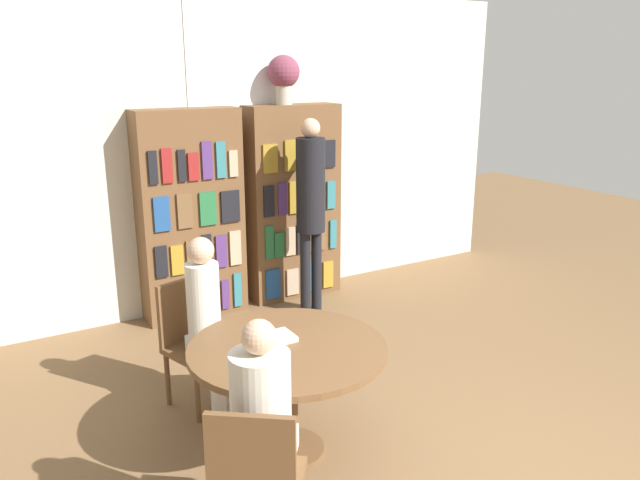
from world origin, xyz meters
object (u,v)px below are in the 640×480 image
Objects in this scene: seated_reader_left at (209,318)px; bookshelf_left at (191,216)px; bookshelf_right at (293,203)px; seated_reader_right at (263,418)px; reading_table at (288,364)px; librarian_standing at (311,198)px; chair_near_camera at (257,479)px; flower_vase at (284,75)px; chair_left_side at (193,336)px.

bookshelf_left is at bearing -123.49° from seated_reader_left.
seated_reader_right is (-1.81, -3.01, -0.27)m from bookshelf_right.
reading_table is (-1.35, -2.41, -0.37)m from bookshelf_right.
librarian_standing reaches higher than seated_reader_right.
seated_reader_left reaches higher than chair_near_camera.
seated_reader_left is 1.96m from librarian_standing.
flower_vase is at bearing 176.71° from bookshelf_right.
librarian_standing reaches higher than reading_table.
reading_table is 0.64× the size of librarian_standing.
flower_vase is 3.79m from seated_reader_right.
bookshelf_right is 3.72m from chair_near_camera.
seated_reader_right is 0.66× the size of librarian_standing.
seated_reader_left is at bearing 107.02° from reading_table.
seated_reader_left is (-1.49, -1.70, -1.53)m from flower_vase.
chair_left_side is (0.29, 1.63, 0.00)m from chair_near_camera.
chair_near_camera is (-0.56, -0.74, -0.11)m from reading_table.
chair_left_side reaches higher than reading_table.
bookshelf_left is at bearing 113.21° from seated_reader_right.
reading_table is 0.94m from chair_near_camera.
librarian_standing is at bearing -99.74° from bookshelf_right.
seated_reader_left is at bearing 116.80° from seated_reader_right.
seated_reader_left is 0.67× the size of librarian_standing.
bookshelf_right is 1.05× the size of librarian_standing.
chair_left_side is at bearing 120.07° from seated_reader_right.
chair_near_camera is (-1.91, -3.15, -0.48)m from bookshelf_right.
librarian_standing is (1.72, 2.51, 0.42)m from seated_reader_right.
bookshelf_right is 2.28m from chair_left_side.
librarian_standing is (1.27, 1.91, 0.52)m from reading_table.
chair_left_side is at bearing -135.37° from flower_vase.
reading_table is at bearing -123.60° from librarian_standing.
bookshelf_right reaches higher than chair_left_side.
bookshelf_left is at bearing -179.72° from flower_vase.
chair_left_side is 0.73× the size of seated_reader_right.
seated_reader_right is (-1.72, -3.01, -1.52)m from flower_vase.
seated_reader_right is at bearing -103.77° from bookshelf_left.
bookshelf_right reaches higher than librarian_standing.
bookshelf_left is 4.22× the size of flower_vase.
seated_reader_right reaches higher than chair_near_camera.
seated_reader_left is at bearing -106.48° from bookshelf_left.
reading_table is at bearing 90.00° from seated_reader_right.
chair_near_camera is 0.72× the size of seated_reader_left.
bookshelf_left is 1.59× the size of seated_reader_right.
flower_vase is 0.25× the size of librarian_standing.
bookshelf_right is 1.25m from flower_vase.
chair_near_camera is 0.48× the size of librarian_standing.
librarian_standing is at bearing 92.54° from seated_reader_right.
chair_left_side is (-1.54, -1.52, -1.73)m from flower_vase.
bookshelf_right reaches higher than reading_table.
chair_near_camera is at bearing 59.74° from seated_reader_left.
bookshelf_right is at bearing -149.79° from seated_reader_left.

